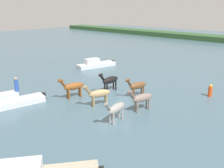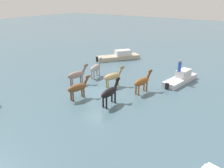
{
  "view_description": "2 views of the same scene",
  "coord_description": "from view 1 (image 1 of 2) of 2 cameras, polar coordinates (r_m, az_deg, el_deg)",
  "views": [
    {
      "loc": [
        13.51,
        -14.49,
        7.68
      ],
      "look_at": [
        -0.9,
        0.36,
        1.19
      ],
      "focal_mm": 39.31,
      "sensor_mm": 36.0,
      "label": 1
    },
    {
      "loc": [
        -11.28,
        14.29,
        8.16
      ],
      "look_at": [
        -0.78,
        -0.94,
        0.7
      ],
      "focal_mm": 35.4,
      "sensor_mm": 36.0,
      "label": 2
    }
  ],
  "objects": [
    {
      "name": "horse_dun_straggler",
      "position": [
        16.95,
        0.85,
        -5.74
      ],
      "size": [
        0.83,
        2.39,
        1.85
      ],
      "rotation": [
        0.0,
        0.0,
        4.87
      ],
      "color": "#9E9993",
      "rests_on": "ground_plane"
    },
    {
      "name": "horse_mid_herd",
      "position": [
        21.73,
        -9.08,
        -0.57
      ],
      "size": [
        0.92,
        2.48,
        1.91
      ],
      "rotation": [
        0.0,
        0.0,
        4.52
      ],
      "color": "brown",
      "rests_on": "ground_plane"
    },
    {
      "name": "buoy_channel_marker",
      "position": [
        23.68,
        21.87,
        -1.51
      ],
      "size": [
        0.36,
        0.36,
        1.14
      ],
      "color": "#E54C19",
      "rests_on": "ground_plane"
    },
    {
      "name": "boat_motor_center",
      "position": [
        33.07,
        -3.85,
        4.52
      ],
      "size": [
        2.59,
        5.57,
        1.36
      ],
      "rotation": [
        0.0,
        0.0,
        4.49
      ],
      "color": "silver",
      "rests_on": "ground_plane"
    },
    {
      "name": "ground_plane",
      "position": [
        21.25,
        1.05,
        -3.78
      ],
      "size": [
        141.91,
        141.91,
        0.0
      ],
      "primitive_type": "plane",
      "color": "#476675"
    },
    {
      "name": "horse_lead",
      "position": [
        19.78,
        -3.19,
        -2.28
      ],
      "size": [
        1.2,
        2.37,
        1.86
      ],
      "rotation": [
        0.0,
        0.0,
        4.35
      ],
      "color": "tan",
      "rests_on": "ground_plane"
    },
    {
      "name": "horse_rear_stallion",
      "position": [
        18.9,
        6.87,
        -3.28
      ],
      "size": [
        0.98,
        2.45,
        1.89
      ],
      "rotation": [
        0.0,
        0.0,
        4.48
      ],
      "color": "gray",
      "rests_on": "ground_plane"
    },
    {
      "name": "person_spotter_bow",
      "position": [
        21.08,
        -21.34,
        -0.19
      ],
      "size": [
        0.32,
        0.32,
        1.19
      ],
      "color": "#2D51B2",
      "rests_on": "boat_dinghy_port"
    },
    {
      "name": "boat_dinghy_port",
      "position": [
        21.54,
        -21.93,
        -3.9
      ],
      "size": [
        2.13,
        5.01,
        1.34
      ],
      "rotation": [
        0.0,
        0.0,
        4.54
      ],
      "color": "silver",
      "rests_on": "ground_plane"
    },
    {
      "name": "horse_chestnut_trailing",
      "position": [
        21.89,
        5.85,
        -0.41
      ],
      "size": [
        0.91,
        2.38,
        1.84
      ],
      "rotation": [
        0.0,
        0.0,
        4.51
      ],
      "color": "brown",
      "rests_on": "ground_plane"
    },
    {
      "name": "horse_dark_mare",
      "position": [
        23.2,
        -0.55,
        0.87
      ],
      "size": [
        0.59,
        2.5,
        1.95
      ],
      "rotation": [
        0.0,
        0.0,
        4.71
      ],
      "color": "black",
      "rests_on": "ground_plane"
    }
  ]
}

